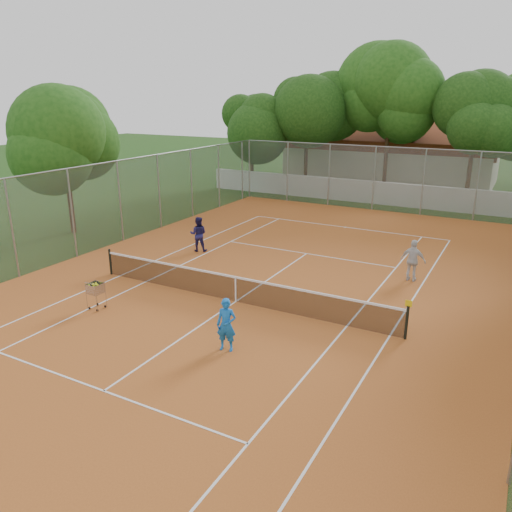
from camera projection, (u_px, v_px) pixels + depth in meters
The scene contains 12 objects.
ground at pixel (236, 302), 17.72m from camera, with size 120.00×120.00×0.00m, color #17370F.
court_pad at pixel (236, 302), 17.72m from camera, with size 18.00×34.00×0.02m, color #AE5921.
court_lines at pixel (236, 302), 17.72m from camera, with size 10.98×23.78×0.01m, color white.
tennis_net at pixel (236, 289), 17.57m from camera, with size 11.88×0.10×0.98m, color black.
perimeter_fence at pixel (235, 248), 17.11m from camera, with size 18.00×34.00×4.00m, color slate.
boundary_wall at pixel (381, 193), 33.36m from camera, with size 26.00×0.30×1.50m, color silver.
clubhouse at pixel (391, 155), 42.17m from camera, with size 16.40×9.00×4.40m, color beige.
tropical_trees at pixel (397, 125), 34.55m from camera, with size 29.00×19.00×10.00m, color #13340D.
player_near at pixel (226, 325), 14.14m from camera, with size 0.57×0.38×1.57m, color blue.
player_far_left at pixel (198, 234), 23.23m from camera, with size 0.80×0.62×1.64m, color #1E1B53.
player_far_right at pixel (413, 261), 19.48m from camera, with size 0.98×0.41×1.67m, color silver.
ball_hopper at pixel (96, 295), 16.98m from camera, with size 0.49×0.49×1.01m, color #ACACB3.
Camera 1 is at (8.46, -14.01, 7.03)m, focal length 35.00 mm.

